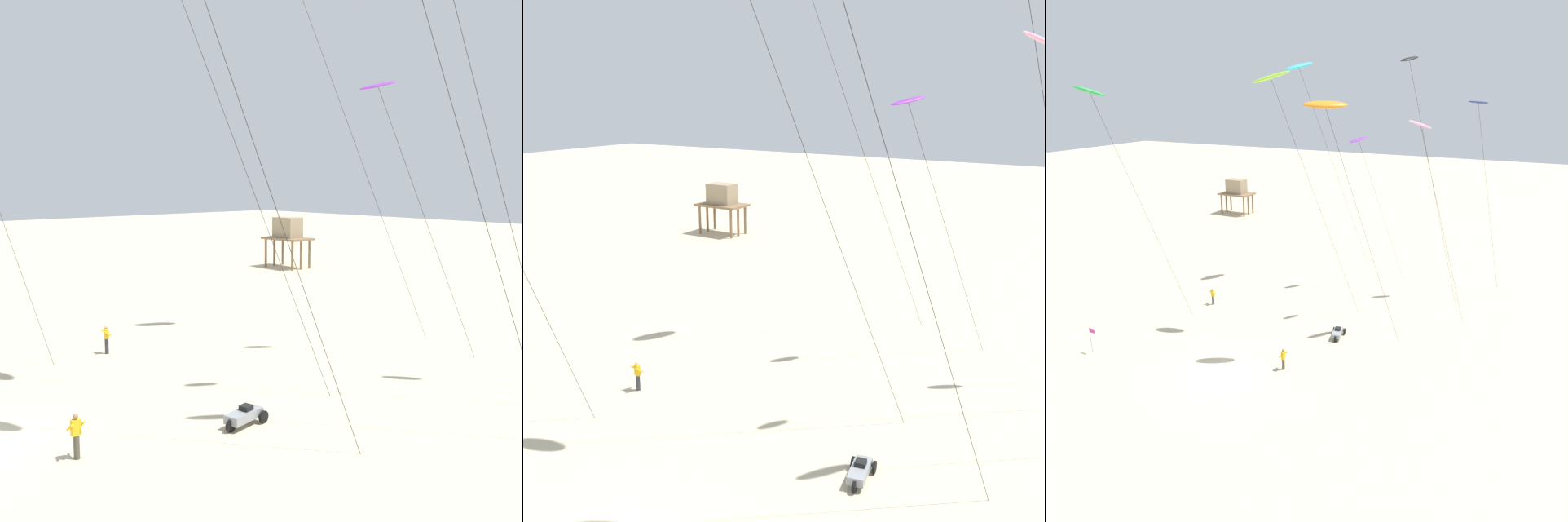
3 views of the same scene
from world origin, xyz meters
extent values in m
plane|color=beige|center=(0.00, 0.00, 0.00)|extent=(260.00, 260.00, 0.00)
ellipsoid|color=pink|center=(9.98, 13.17, 17.01)|extent=(1.73, 2.24, 0.99)
cylinder|color=#262626|center=(12.04, 14.91, 8.47)|extent=(4.16, 3.50, 16.94)
ellipsoid|color=orange|center=(5.21, 6.24, 18.55)|extent=(3.12, 2.39, 0.75)
cylinder|color=#262626|center=(7.68, 8.32, 9.19)|extent=(4.97, 4.19, 18.39)
ellipsoid|color=black|center=(7.87, 16.49, 21.82)|extent=(1.40, 1.79, 0.66)
cylinder|color=#262626|center=(10.29, 18.53, 10.87)|extent=(4.88, 4.11, 21.75)
ellipsoid|color=#8CD833|center=(-0.67, 9.16, 20.40)|extent=(3.17, 1.94, 1.12)
cylinder|color=#262626|center=(2.29, 11.65, 10.14)|extent=(5.95, 5.01, 20.29)
ellipsoid|color=purple|center=(1.97, 21.23, 14.89)|extent=(1.71, 1.92, 0.73)
cylinder|color=#262626|center=(4.13, 23.04, 7.41)|extent=(4.34, 3.66, 14.83)
ellipsoid|color=navy|center=(12.44, 23.72, 18.42)|extent=(1.88, 1.57, 0.38)
cylinder|color=#262626|center=(14.13, 25.14, 9.17)|extent=(3.41, 2.88, 18.35)
ellipsoid|color=#33BFE0|center=(-4.71, 21.66, 21.69)|extent=(2.53, 3.28, 1.15)
cylinder|color=#262626|center=(-1.55, 24.33, 10.77)|extent=(6.36, 5.36, 21.54)
ellipsoid|color=green|center=(-12.59, 2.59, 19.39)|extent=(2.02, 2.21, 1.05)
cylinder|color=#262626|center=(-10.18, 4.62, 9.63)|extent=(4.86, 4.10, 19.27)
cylinder|color=#4C4738|center=(3.75, 2.52, 0.44)|extent=(0.22, 0.22, 0.88)
cube|color=gold|center=(3.75, 2.52, 1.17)|extent=(0.21, 0.34, 0.58)
sphere|color=#9E7051|center=(3.75, 2.52, 1.57)|extent=(0.20, 0.20, 0.20)
cylinder|color=gold|center=(3.75, 2.30, 1.22)|extent=(0.50, 0.10, 0.39)
cylinder|color=gold|center=(3.76, 2.74, 1.22)|extent=(0.50, 0.10, 0.39)
cylinder|color=#33333D|center=(-8.02, 9.89, 0.44)|extent=(0.22, 0.22, 0.88)
cube|color=gold|center=(-8.02, 9.89, 1.17)|extent=(0.38, 0.28, 0.58)
sphere|color=beige|center=(-8.02, 9.89, 1.57)|extent=(0.20, 0.20, 0.20)
cylinder|color=gold|center=(-8.23, 9.94, 1.22)|extent=(0.21, 0.51, 0.39)
cylinder|color=gold|center=(-7.80, 9.83, 1.22)|extent=(0.21, 0.51, 0.39)
cylinder|color=#846647|center=(-29.14, 40.91, 1.59)|extent=(0.28, 0.28, 3.17)
cylinder|color=#846647|center=(-24.81, 40.91, 1.59)|extent=(0.28, 0.28, 3.17)
cylinder|color=#846647|center=(-29.14, 43.57, 1.59)|extent=(0.28, 0.28, 3.17)
cylinder|color=#846647|center=(-24.81, 43.57, 1.59)|extent=(0.28, 0.28, 3.17)
cylinder|color=#846647|center=(-29.14, 42.24, 1.59)|extent=(0.28, 0.28, 3.17)
cylinder|color=#846647|center=(-24.81, 42.24, 1.59)|extent=(0.28, 0.28, 3.17)
cube|color=#846647|center=(-26.98, 42.24, 3.29)|extent=(5.41, 3.32, 0.24)
cube|color=#9E896B|center=(-26.98, 42.24, 4.54)|extent=(2.98, 1.99, 2.26)
cube|color=gray|center=(5.33, 8.92, 0.44)|extent=(1.01, 1.80, 0.36)
cube|color=black|center=(5.30, 9.07, 0.72)|extent=(0.52, 0.52, 0.20)
cylinder|color=black|center=(5.48, 8.13, 0.26)|extent=(0.22, 0.53, 0.52)
cylinder|color=black|center=(5.64, 9.72, 0.26)|extent=(0.22, 0.53, 0.52)
cylinder|color=black|center=(4.74, 9.54, 0.26)|extent=(0.22, 0.53, 0.52)
cylinder|color=gray|center=(-10.93, -1.90, 1.05)|extent=(0.05, 0.05, 2.10)
cube|color=#D8339E|center=(-10.65, -1.90, 1.90)|extent=(0.52, 0.03, 0.36)
camera|label=1|loc=(24.13, -6.70, 9.84)|focal=43.62mm
camera|label=2|loc=(14.01, -11.03, 15.25)|focal=41.81mm
camera|label=3|loc=(19.82, -25.84, 19.52)|focal=34.72mm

